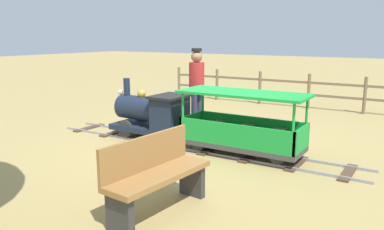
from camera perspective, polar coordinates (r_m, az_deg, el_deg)
The scene contains 7 objects.
ground_plane at distance 6.60m, azimuth 0.56°, elevation -4.75°, with size 60.00×60.00×0.00m, color #A38C51.
track at distance 6.62m, azimuth 0.18°, elevation -4.55°, with size 0.73×5.70×0.04m.
locomotive at distance 6.98m, azimuth -5.82°, elevation 0.20°, with size 0.69×1.45×1.05m.
passenger_car at distance 6.10m, azimuth 7.40°, elevation -2.08°, with size 0.79×2.00×0.97m.
conductor_person at distance 7.58m, azimuth 0.68°, elevation 4.77°, with size 0.30×0.30×1.62m.
park_bench at distance 4.16m, azimuth -5.34°, elevation -8.72°, with size 1.33×0.51×0.82m.
fence_section at distance 10.62m, azimuth 13.31°, elevation 3.86°, with size 0.08×6.78×0.90m.
Camera 1 is at (-5.41, -3.29, 1.86)m, focal length 36.26 mm.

